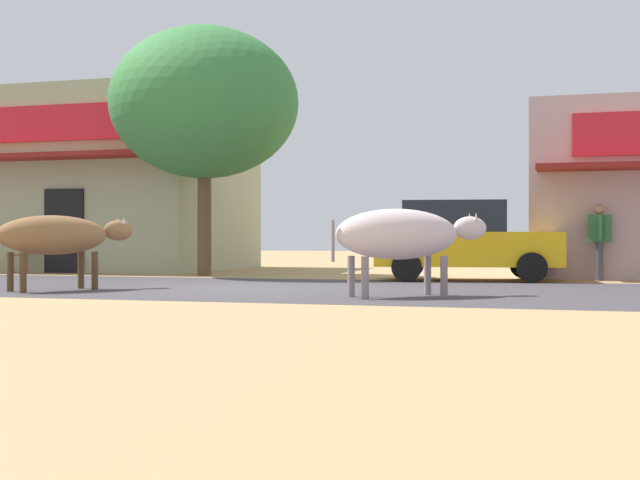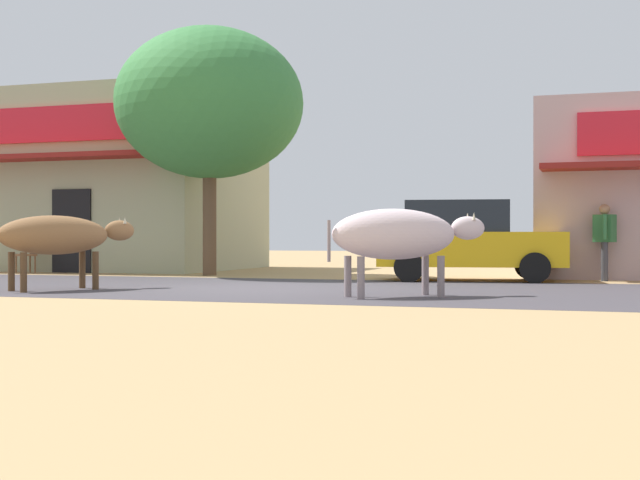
{
  "view_description": "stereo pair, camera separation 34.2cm",
  "coord_description": "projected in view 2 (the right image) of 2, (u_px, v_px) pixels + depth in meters",
  "views": [
    {
      "loc": [
        5.6,
        -14.52,
        0.9
      ],
      "look_at": [
        1.23,
        0.24,
        0.85
      ],
      "focal_mm": 49.39,
      "sensor_mm": 36.0,
      "label": 1
    },
    {
      "loc": [
        5.93,
        -14.42,
        0.9
      ],
      "look_at": [
        1.23,
        0.24,
        0.85
      ],
      "focal_mm": 49.39,
      "sensor_mm": 36.0,
      "label": 2
    }
  ],
  "objects": [
    {
      "name": "ground",
      "position": [
        250.0,
        288.0,
        15.54
      ],
      "size": [
        80.0,
        80.0,
        0.0
      ],
      "primitive_type": "plane",
      "color": "tan"
    },
    {
      "name": "asphalt_road",
      "position": [
        250.0,
        288.0,
        15.54
      ],
      "size": [
        72.0,
        6.63,
        0.0
      ],
      "primitive_type": "cube",
      "color": "#423D43",
      "rests_on": "ground"
    },
    {
      "name": "storefront_left_cafe",
      "position": [
        106.0,
        184.0,
        24.99
      ],
      "size": [
        7.78,
        6.56,
        4.81
      ],
      "color": "#A3A782",
      "rests_on": "ground"
    },
    {
      "name": "roadside_tree",
      "position": [
        209.0,
        104.0,
        20.48
      ],
      "size": [
        4.38,
        4.38,
        5.77
      ],
      "color": "brown",
      "rests_on": "ground"
    },
    {
      "name": "parked_hatchback_car",
      "position": [
        467.0,
        240.0,
        18.13
      ],
      "size": [
        3.96,
        2.35,
        1.64
      ],
      "color": "gold",
      "rests_on": "ground"
    },
    {
      "name": "cow_near_brown",
      "position": [
        58.0,
        236.0,
        14.82
      ],
      "size": [
        1.69,
        2.38,
        1.26
      ],
      "color": "brown",
      "rests_on": "ground"
    },
    {
      "name": "cow_far_dark",
      "position": [
        398.0,
        235.0,
        13.13
      ],
      "size": [
        2.31,
        1.92,
        1.32
      ],
      "color": "silver",
      "rests_on": "ground"
    },
    {
      "name": "pedestrian_by_shop",
      "position": [
        605.0,
        236.0,
        17.93
      ],
      "size": [
        0.47,
        0.61,
        1.57
      ],
      "color": "#3F3F47",
      "rests_on": "ground"
    },
    {
      "name": "cafe_chair_near_tree",
      "position": [
        29.0,
        252.0,
        21.94
      ],
      "size": [
        0.61,
        0.61,
        0.92
      ],
      "color": "brown",
      "rests_on": "ground"
    }
  ]
}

